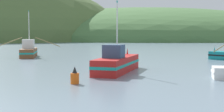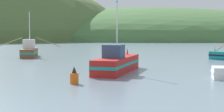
{
  "view_description": "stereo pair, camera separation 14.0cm",
  "coord_description": "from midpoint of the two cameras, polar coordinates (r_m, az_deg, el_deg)",
  "views": [
    {
      "loc": [
        4.48,
        -7.43,
        3.87
      ],
      "look_at": [
        0.44,
        27.12,
        1.4
      ],
      "focal_mm": 52.38,
      "sensor_mm": 36.0,
      "label": 1
    },
    {
      "loc": [
        4.61,
        -7.41,
        3.87
      ],
      "look_at": [
        0.44,
        27.12,
        1.4
      ],
      "focal_mm": 52.38,
      "sensor_mm": 36.0,
      "label": 2
    }
  ],
  "objects": [
    {
      "name": "hill_far_center",
      "position": [
        209.92,
        4.98,
        3.0
      ],
      "size": [
        208.87,
        167.1,
        38.17
      ],
      "primitive_type": "ellipsoid",
      "color": "#47703D",
      "rests_on": "ground"
    },
    {
      "name": "fishing_boat_brown",
      "position": [
        53.73,
        -14.39,
        0.82
      ],
      "size": [
        9.55,
        7.47,
        7.48
      ],
      "rotation": [
        0.0,
        0.0,
        1.83
      ],
      "color": "brown",
      "rests_on": "ground"
    },
    {
      "name": "channel_buoy",
      "position": [
        24.99,
        -6.68,
        -3.65
      ],
      "size": [
        0.65,
        0.65,
        1.32
      ],
      "color": "#E55914",
      "rests_on": "ground"
    },
    {
      "name": "fishing_boat_red",
      "position": [
        32.22,
        0.73,
        -1.24
      ],
      "size": [
        3.93,
        9.81,
        7.02
      ],
      "rotation": [
        0.0,
        0.0,
        1.41
      ],
      "color": "red",
      "rests_on": "ground"
    }
  ]
}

